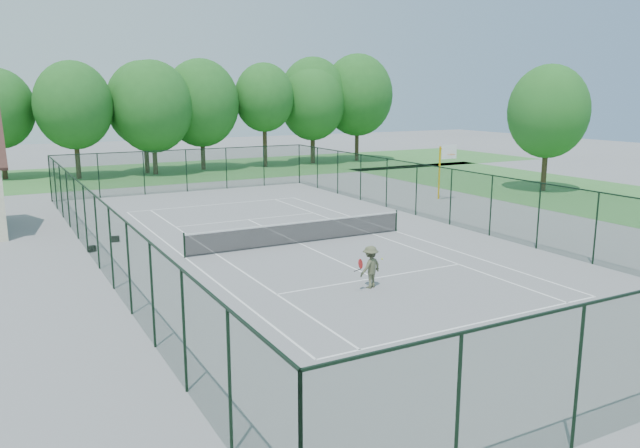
{
  "coord_description": "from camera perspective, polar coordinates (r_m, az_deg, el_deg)",
  "views": [
    {
      "loc": [
        -12.71,
        -25.44,
        6.89
      ],
      "look_at": [
        0.0,
        -2.0,
        1.3
      ],
      "focal_mm": 35.0,
      "sensor_mm": 36.0,
      "label": 1
    }
  ],
  "objects": [
    {
      "name": "fence_enclosure",
      "position": [
        28.94,
        -1.89,
        1.22
      ],
      "size": [
        18.05,
        36.05,
        3.02
      ],
      "color": "#1A3923",
      "rests_on": "ground"
    },
    {
      "name": "tree_line_far",
      "position": [
        56.89,
        -15.82,
        10.5
      ],
      "size": [
        39.4,
        6.4,
        9.7
      ],
      "color": "#443420",
      "rests_on": "ground"
    },
    {
      "name": "grass_far",
      "position": [
        57.3,
        -15.49,
        4.51
      ],
      "size": [
        80.0,
        16.0,
        0.01
      ],
      "primitive_type": "cube",
      "color": "#42863B",
      "rests_on": "ground"
    },
    {
      "name": "ground",
      "position": [
        29.26,
        -1.87,
        -1.78
      ],
      "size": [
        140.0,
        140.0,
        0.0
      ],
      "primitive_type": "plane",
      "color": "gray",
      "rests_on": "ground"
    },
    {
      "name": "tree_side",
      "position": [
        47.55,
        20.16,
        9.62
      ],
      "size": [
        5.65,
        5.65,
        8.94
      ],
      "color": "#443420",
      "rests_on": "ground"
    },
    {
      "name": "court_lines",
      "position": [
        29.26,
        -1.87,
        -1.78
      ],
      "size": [
        11.05,
        23.85,
        0.01
      ],
      "color": "white",
      "rests_on": "ground"
    },
    {
      "name": "tennis_player",
      "position": [
        22.56,
        4.63,
        -3.93
      ],
      "size": [
        1.69,
        0.91,
        1.55
      ],
      "color": "#52563B",
      "rests_on": "ground"
    },
    {
      "name": "sports_bag_a",
      "position": [
        29.47,
        -20.14,
        -2.14
      ],
      "size": [
        0.4,
        0.32,
        0.28
      ],
      "primitive_type": "cube",
      "rotation": [
        0.0,
        0.0,
        0.38
      ],
      "color": "black",
      "rests_on": "ground"
    },
    {
      "name": "grass_side",
      "position": [
        47.56,
        22.57,
        2.61
      ],
      "size": [
        14.0,
        40.0,
        0.01
      ],
      "primitive_type": "cube",
      "color": "#42863B",
      "rests_on": "ground"
    },
    {
      "name": "basketball_goal",
      "position": [
        41.72,
        11.33,
        5.67
      ],
      "size": [
        1.2,
        1.43,
        3.65
      ],
      "color": "#D9A508",
      "rests_on": "ground"
    },
    {
      "name": "sports_bag_b",
      "position": [
        31.07,
        -18.2,
        -1.31
      ],
      "size": [
        0.4,
        0.3,
        0.28
      ],
      "primitive_type": "cube",
      "rotation": [
        0.0,
        0.0,
        -0.24
      ],
      "color": "black",
      "rests_on": "ground"
    },
    {
      "name": "tennis_net",
      "position": [
        29.13,
        -1.88,
        -0.68
      ],
      "size": [
        11.08,
        0.08,
        1.1
      ],
      "color": "black",
      "rests_on": "ground"
    }
  ]
}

